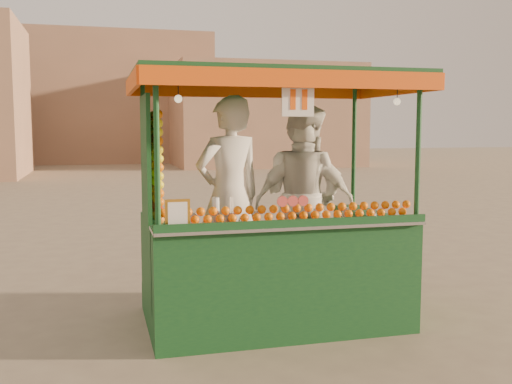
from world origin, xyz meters
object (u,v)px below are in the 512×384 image
object	(u,v)px
juice_cart	(268,245)
vendor_right	(305,203)
vendor_left	(229,196)
vendor_middle	(302,195)

from	to	relation	value
juice_cart	vendor_right	bearing A→B (deg)	30.20
vendor_left	vendor_middle	size ratio (longest dim) A/B	1.04
vendor_left	vendor_right	xyz separation A→B (m)	(0.80, 0.07, -0.11)
juice_cart	vendor_middle	bearing A→B (deg)	38.56
vendor_left	juice_cart	bearing A→B (deg)	132.19
vendor_left	vendor_middle	distance (m)	0.83
vendor_left	vendor_middle	xyz separation A→B (m)	(0.81, 0.17, -0.03)
vendor_left	vendor_right	world-z (taller)	vendor_left
juice_cart	vendor_right	xyz separation A→B (m)	(0.46, 0.27, 0.35)
vendor_middle	juice_cart	bearing A→B (deg)	89.49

